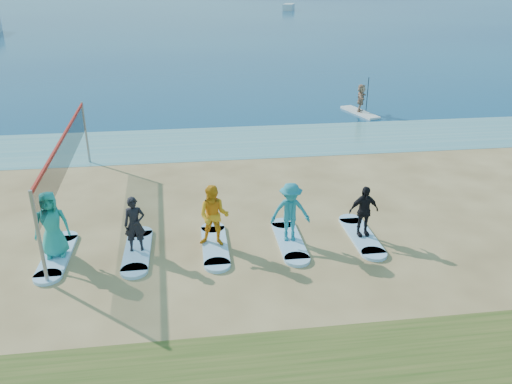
{
  "coord_description": "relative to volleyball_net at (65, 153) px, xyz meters",
  "views": [
    {
      "loc": [
        -1.97,
        -11.5,
        6.94
      ],
      "look_at": [
        -0.14,
        2.0,
        1.1
      ],
      "focal_mm": 35.0,
      "sensor_mm": 36.0,
      "label": 1
    }
  ],
  "objects": [
    {
      "name": "ground",
      "position": [
        5.91,
        -4.04,
        -1.9
      ],
      "size": [
        600.0,
        600.0,
        0.0
      ],
      "primitive_type": "plane",
      "color": "tan",
      "rests_on": "ground"
    },
    {
      "name": "shallow_water",
      "position": [
        5.91,
        6.46,
        -1.9
      ],
      "size": [
        600.0,
        600.0,
        0.0
      ],
      "primitive_type": "plane",
      "color": "teal",
      "rests_on": "ground"
    },
    {
      "name": "ocean",
      "position": [
        5.91,
        155.96,
        -1.9
      ],
      "size": [
        600.0,
        600.0,
        0.0
      ],
      "primitive_type": "plane",
      "color": "navy",
      "rests_on": "ground"
    },
    {
      "name": "volleyball_net",
      "position": [
        0.0,
        0.0,
        0.0
      ],
      "size": [
        0.55,
        9.08,
        2.5
      ],
      "rotation": [
        0.0,
        0.0,
        0.05
      ],
      "color": "gray",
      "rests_on": "ground"
    },
    {
      "name": "paddleboard",
      "position": [
        13.36,
        10.76,
        -1.84
      ],
      "size": [
        1.42,
        3.08,
        0.12
      ],
      "primitive_type": "cube",
      "rotation": [
        0.0,
        0.0,
        0.25
      ],
      "color": "silver",
      "rests_on": "ground"
    },
    {
      "name": "paddleboarder",
      "position": [
        13.36,
        10.76,
        -1.03
      ],
      "size": [
        0.94,
        1.46,
        1.51
      ],
      "primitive_type": "imported",
      "rotation": [
        0.0,
        0.0,
        1.18
      ],
      "color": "tan",
      "rests_on": "paddleboard"
    },
    {
      "name": "boat_offshore_b",
      "position": [
        28.38,
        107.21,
        -1.9
      ],
      "size": [
        4.01,
        6.86,
        1.47
      ],
      "primitive_type": "cube",
      "rotation": [
        0.0,
        0.0,
        -0.3
      ],
      "color": "silver",
      "rests_on": "ground"
    },
    {
      "name": "surfboard_0",
      "position": [
        0.18,
        -3.24,
        -1.86
      ],
      "size": [
        0.7,
        2.2,
        0.09
      ],
      "primitive_type": "cube",
      "color": "#9DCDF3",
      "rests_on": "ground"
    },
    {
      "name": "student_0",
      "position": [
        0.18,
        -3.24,
        -0.9
      ],
      "size": [
        0.97,
        0.71,
        1.83
      ],
      "primitive_type": "imported",
      "rotation": [
        0.0,
        0.0,
        0.15
      ],
      "color": "teal",
      "rests_on": "surfboard_0"
    },
    {
      "name": "surfboard_1",
      "position": [
        2.31,
        -3.24,
        -1.86
      ],
      "size": [
        0.7,
        2.2,
        0.09
      ],
      "primitive_type": "cube",
      "color": "#9DCDF3",
      "rests_on": "ground"
    },
    {
      "name": "student_1",
      "position": [
        2.31,
        -3.24,
        -1.04
      ],
      "size": [
        0.59,
        0.41,
        1.55
      ],
      "primitive_type": "imported",
      "rotation": [
        0.0,
        0.0,
        0.08
      ],
      "color": "black",
      "rests_on": "surfboard_1"
    },
    {
      "name": "surfboard_2",
      "position": [
        4.44,
        -3.24,
        -1.86
      ],
      "size": [
        0.7,
        2.2,
        0.09
      ],
      "primitive_type": "cube",
      "color": "#9DCDF3",
      "rests_on": "ground"
    },
    {
      "name": "student_2",
      "position": [
        4.44,
        -3.24,
        -0.94
      ],
      "size": [
        0.99,
        0.85,
        1.76
      ],
      "primitive_type": "imported",
      "rotation": [
        0.0,
        0.0,
        -0.24
      ],
      "color": "orange",
      "rests_on": "surfboard_2"
    },
    {
      "name": "surfboard_3",
      "position": [
        6.58,
        -3.24,
        -1.86
      ],
      "size": [
        0.7,
        2.2,
        0.09
      ],
      "primitive_type": "cube",
      "color": "#9DCDF3",
      "rests_on": "ground"
    },
    {
      "name": "student_3",
      "position": [
        6.58,
        -3.24,
        -0.95
      ],
      "size": [
        1.15,
        0.71,
        1.72
      ],
      "primitive_type": "imported",
      "rotation": [
        0.0,
        0.0,
        -0.06
      ],
      "color": "teal",
      "rests_on": "surfboard_3"
    },
    {
      "name": "surfboard_4",
      "position": [
        8.71,
        -3.24,
        -1.86
      ],
      "size": [
        0.7,
        2.2,
        0.09
      ],
      "primitive_type": "cube",
      "color": "#9DCDF3",
      "rests_on": "ground"
    },
    {
      "name": "student_4",
      "position": [
        8.71,
        -3.24,
        -1.06
      ],
      "size": [
        0.91,
        0.44,
        1.51
      ],
      "primitive_type": "imported",
      "rotation": [
        0.0,
        0.0,
        0.09
      ],
      "color": "black",
      "rests_on": "surfboard_4"
    }
  ]
}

